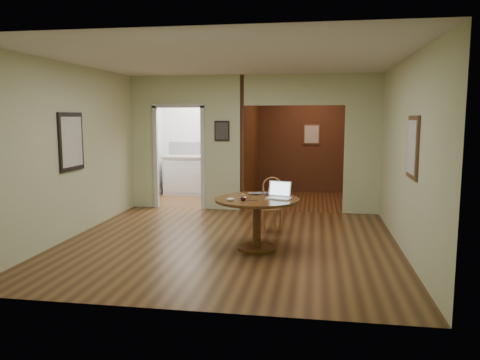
% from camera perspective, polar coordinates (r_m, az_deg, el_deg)
% --- Properties ---
extents(floor, '(5.00, 5.00, 0.00)m').
position_cam_1_polar(floor, '(7.10, -1.36, -7.67)').
color(floor, '#412712').
rests_on(floor, ground).
extents(room_shell, '(5.20, 7.50, 5.00)m').
position_cam_1_polar(room_shell, '(9.99, -0.76, 4.32)').
color(room_shell, silver).
rests_on(room_shell, ground).
extents(dining_table, '(1.19, 1.19, 0.74)m').
position_cam_1_polar(dining_table, '(6.63, 2.08, -3.89)').
color(dining_table, '#5A3816').
rests_on(dining_table, ground).
extents(chair, '(0.46, 0.46, 0.91)m').
position_cam_1_polar(chair, '(7.64, 3.79, -2.69)').
color(chair, '#9F6B38').
rests_on(chair, ground).
extents(open_laptop, '(0.38, 0.37, 0.23)m').
position_cam_1_polar(open_laptop, '(6.62, 4.82, -1.67)').
color(open_laptop, silver).
rests_on(open_laptop, dining_table).
extents(closed_laptop, '(0.39, 0.32, 0.03)m').
position_cam_1_polar(closed_laptop, '(6.88, 2.55, -1.71)').
color(closed_laptop, '#A6A7AB').
rests_on(closed_laptop, dining_table).
extents(mouse, '(0.12, 0.08, 0.05)m').
position_cam_1_polar(mouse, '(6.38, -1.17, -2.37)').
color(mouse, silver).
rests_on(mouse, dining_table).
extents(wine_glass, '(0.10, 0.10, 0.11)m').
position_cam_1_polar(wine_glass, '(6.40, 0.39, -2.04)').
color(wine_glass, white).
rests_on(wine_glass, dining_table).
extents(pen, '(0.12, 0.03, 0.01)m').
position_cam_1_polar(pen, '(6.43, 1.56, -2.46)').
color(pen, '#0D0C5A').
rests_on(pen, dining_table).
extents(kitchen_cabinet, '(2.06, 0.60, 0.94)m').
position_cam_1_polar(kitchen_cabinet, '(11.32, -4.18, 0.56)').
color(kitchen_cabinet, silver).
rests_on(kitchen_cabinet, ground).
extents(grocery_bag, '(0.42, 0.39, 0.34)m').
position_cam_1_polar(grocery_bag, '(11.13, -0.97, 3.75)').
color(grocery_bag, '#C4B88F').
rests_on(grocery_bag, kitchen_cabinet).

